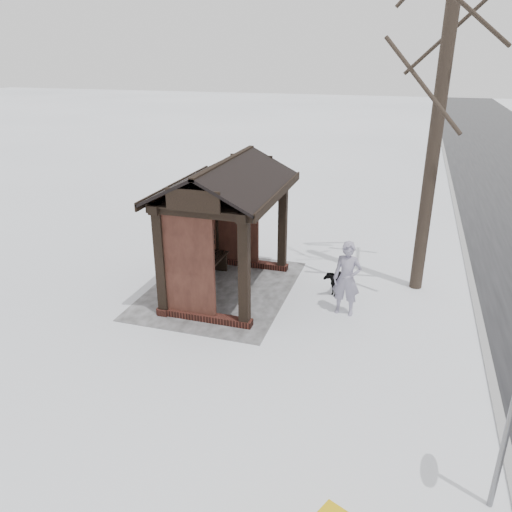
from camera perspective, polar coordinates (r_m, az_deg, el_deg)
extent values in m
plane|color=white|center=(11.80, -3.13, -3.92)|extent=(120.00, 120.00, 0.00)
cube|color=gray|center=(11.32, 24.24, -7.18)|extent=(120.00, 0.15, 0.06)
cube|color=#97979D|center=(11.86, -4.04, -3.75)|extent=(4.20, 3.20, 0.02)
cube|color=#351913|center=(12.08, -7.15, -3.00)|extent=(3.30, 0.22, 0.16)
cube|color=#351913|center=(13.05, -0.86, -0.84)|extent=(0.22, 2.10, 0.16)
cube|color=#351913|center=(10.53, -5.97, -6.94)|extent=(0.22, 2.10, 0.16)
cube|color=black|center=(12.44, 3.06, 3.22)|extent=(0.20, 0.20, 2.30)
cube|color=black|center=(9.76, -1.34, -2.25)|extent=(0.20, 0.20, 2.30)
cube|color=black|center=(12.97, -4.68, 3.98)|extent=(0.20, 0.20, 2.30)
cube|color=black|center=(10.43, -10.76, -1.00)|extent=(0.20, 0.20, 2.30)
cube|color=#311913|center=(11.64, -7.42, 2.13)|extent=(2.80, 0.08, 2.14)
cube|color=#311913|center=(12.74, -2.24, 4.09)|extent=(0.08, 1.17, 2.14)
cube|color=#311913|center=(10.15, -7.87, -0.98)|extent=(0.08, 1.17, 2.14)
cube|color=black|center=(10.69, 1.17, 6.86)|extent=(3.40, 0.20, 0.18)
cube|color=black|center=(11.31, -7.70, 7.52)|extent=(3.40, 0.20, 0.18)
cylinder|color=black|center=(11.46, 20.30, 16.33)|extent=(0.29, 0.29, 8.55)
imported|color=#8E88A0|center=(10.60, 10.35, -2.57)|extent=(0.43, 0.62, 1.62)
imported|color=black|center=(11.71, 8.98, -2.72)|extent=(0.77, 0.45, 0.61)
cylinder|color=slate|center=(6.72, 26.79, -17.38)|extent=(0.07, 0.07, 2.33)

